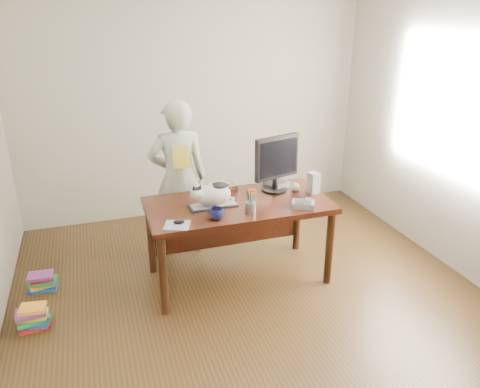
% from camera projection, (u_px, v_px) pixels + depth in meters
% --- Properties ---
extents(room, '(4.50, 4.50, 4.50)m').
position_uv_depth(room, '(264.00, 156.00, 3.33)').
color(room, black).
rests_on(room, ground).
extents(desk, '(1.60, 0.80, 0.75)m').
position_uv_depth(desk, '(236.00, 214.00, 4.21)').
color(desk, black).
rests_on(desk, ground).
extents(keyboard, '(0.41, 0.17, 0.02)m').
position_uv_depth(keyboard, '(213.00, 206.00, 3.99)').
color(keyboard, black).
rests_on(keyboard, desk).
extents(cat, '(0.40, 0.22, 0.23)m').
position_uv_depth(cat, '(212.00, 194.00, 3.95)').
color(cat, silver).
rests_on(cat, keyboard).
extents(monitor, '(0.46, 0.28, 0.52)m').
position_uv_depth(monitor, '(277.00, 161.00, 4.23)').
color(monitor, black).
rests_on(monitor, desk).
extents(pen_cup, '(0.11, 0.11, 0.22)m').
position_uv_depth(pen_cup, '(251.00, 206.00, 3.86)').
color(pen_cup, gray).
rests_on(pen_cup, desk).
extents(mousepad, '(0.25, 0.24, 0.00)m').
position_uv_depth(mousepad, '(177.00, 225.00, 3.66)').
color(mousepad, '#9FA4AB').
rests_on(mousepad, desk).
extents(mouse, '(0.10, 0.08, 0.04)m').
position_uv_depth(mouse, '(179.00, 222.00, 3.67)').
color(mouse, black).
rests_on(mouse, mousepad).
extents(coffee_mug, '(0.16, 0.16, 0.09)m').
position_uv_depth(coffee_mug, '(217.00, 214.00, 3.75)').
color(coffee_mug, black).
rests_on(coffee_mug, desk).
extents(phone, '(0.23, 0.21, 0.09)m').
position_uv_depth(phone, '(304.00, 204.00, 3.98)').
color(phone, slate).
rests_on(phone, desk).
extents(speaker, '(0.10, 0.11, 0.19)m').
position_uv_depth(speaker, '(314.00, 183.00, 4.26)').
color(speaker, '#949496').
rests_on(speaker, desk).
extents(baseball, '(0.08, 0.08, 0.08)m').
position_uv_depth(baseball, '(295.00, 187.00, 4.32)').
color(baseball, beige).
rests_on(baseball, desk).
extents(book_stack, '(0.29, 0.25, 0.09)m').
position_uv_depth(book_stack, '(221.00, 188.00, 4.29)').
color(book_stack, '#461213').
rests_on(book_stack, desk).
extents(calculator, '(0.22, 0.26, 0.06)m').
position_uv_depth(calculator, '(276.00, 183.00, 4.45)').
color(calculator, slate).
rests_on(calculator, desk).
extents(person, '(0.59, 0.41, 1.56)m').
position_uv_depth(person, '(179.00, 179.00, 4.56)').
color(person, beige).
rests_on(person, ground).
extents(held_book, '(0.15, 0.10, 0.21)m').
position_uv_depth(held_book, '(181.00, 157.00, 4.31)').
color(held_book, gold).
rests_on(held_book, person).
extents(book_pile_a, '(0.27, 0.22, 0.18)m').
position_uv_depth(book_pile_a, '(33.00, 317.00, 3.65)').
color(book_pile_a, maroon).
rests_on(book_pile_a, ground).
extents(book_pile_b, '(0.26, 0.20, 0.15)m').
position_uv_depth(book_pile_b, '(42.00, 282.00, 4.15)').
color(book_pile_b, '#194897').
rests_on(book_pile_b, ground).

